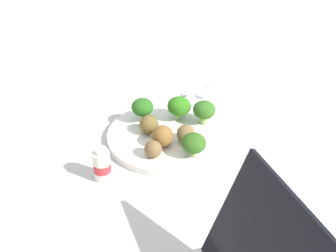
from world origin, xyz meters
TOP-DOWN VIEW (x-y plane):
  - ground_plane at (0.00, 0.00)m, footprint 4.00×4.00m
  - plate at (0.00, 0.00)m, footprint 0.28×0.28m
  - broccoli_floret_back_left at (-0.08, 0.05)m, footprint 0.05×0.05m
  - broccoli_floret_front_right at (0.05, 0.09)m, footprint 0.05×0.05m
  - broccoli_floret_far_rim at (-0.07, -0.01)m, footprint 0.06×0.06m
  - broccoli_floret_mid_left at (-0.02, -0.08)m, footprint 0.05×0.05m
  - meatball_center at (0.05, 0.01)m, footprint 0.05×0.05m
  - meatball_front_left at (0.01, 0.05)m, footprint 0.04×0.04m
  - meatball_mid_right at (0.09, 0.01)m, footprint 0.04×0.04m
  - meatball_far_rim at (0.02, -0.04)m, footprint 0.04×0.04m
  - napkin at (-0.26, -0.03)m, footprint 0.17×0.12m
  - fork at (-0.26, -0.01)m, footprint 0.12×0.02m
  - knife at (-0.26, -0.05)m, footprint 0.15×0.02m
  - yogurt_bottle at (0.19, -0.05)m, footprint 0.04×0.04m

SIDE VIEW (x-z plane):
  - ground_plane at x=0.00m, z-range 0.00..0.00m
  - napkin at x=-0.26m, z-range 0.00..0.01m
  - knife at x=-0.26m, z-range 0.00..0.01m
  - fork at x=-0.26m, z-range 0.00..0.01m
  - plate at x=0.00m, z-range 0.00..0.02m
  - yogurt_bottle at x=0.19m, z-range 0.00..0.07m
  - meatball_mid_right at x=0.09m, z-range 0.02..0.05m
  - meatball_front_left at x=0.01m, z-range 0.02..0.06m
  - meatball_far_rim at x=0.02m, z-range 0.02..0.06m
  - meatball_center at x=0.05m, z-range 0.02..0.06m
  - broccoli_floret_front_right at x=0.05m, z-range 0.02..0.07m
  - broccoli_floret_far_rim at x=-0.07m, z-range 0.02..0.08m
  - broccoli_floret_back_left at x=-0.08m, z-range 0.02..0.08m
  - broccoli_floret_mid_left at x=-0.02m, z-range 0.02..0.08m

